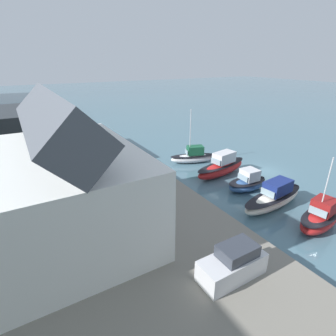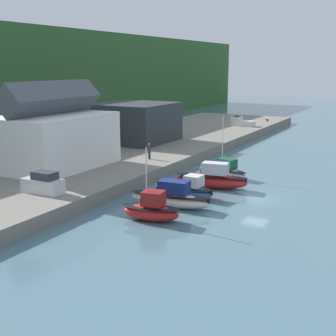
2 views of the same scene
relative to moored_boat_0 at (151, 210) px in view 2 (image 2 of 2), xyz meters
The scene contains 13 objects.
ground_plane 12.69m from the moored_boat_0, 28.90° to the right, with size 320.00×320.00×0.00m, color slate.
quay_promenade 21.56m from the moored_boat_0, 59.08° to the left, with size 133.81×23.27×1.38m.
harbor_clubhouse 21.02m from the moored_boat_0, 65.50° to the left, with size 14.32×9.99×10.44m.
yacht_club_building 36.70m from the moored_boat_0, 34.69° to the left, with size 12.02×11.76×6.20m.
moored_boat_0 is the anchor object (origin of this frame).
moored_boat_1 4.47m from the moored_boat_0, ahead, with size 3.01×8.59×2.69m.
moored_boat_2 8.38m from the moored_boat_0, ahead, with size 2.61×4.96×2.44m.
moored_boat_3 13.04m from the moored_boat_0, ahead, with size 3.47×8.52×2.95m.
moored_boat_4 18.44m from the moored_boat_0, ahead, with size 3.90×6.75×7.58m.
parked_car_0 11.59m from the moored_boat_0, 96.46° to the left, with size 1.82×4.21×2.16m.
pickup_truck_1 58.18m from the moored_boat_0, 11.87° to the left, with size 2.11×4.78×1.90m.
person_on_quay 21.21m from the moored_boat_0, 31.00° to the left, with size 0.40×0.40×2.14m.
dog_on_quay 66.56m from the moored_boat_0, ahead, with size 0.52×0.88×0.68m.
Camera 2 is at (-45.45, -14.14, 13.64)m, focal length 50.00 mm.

